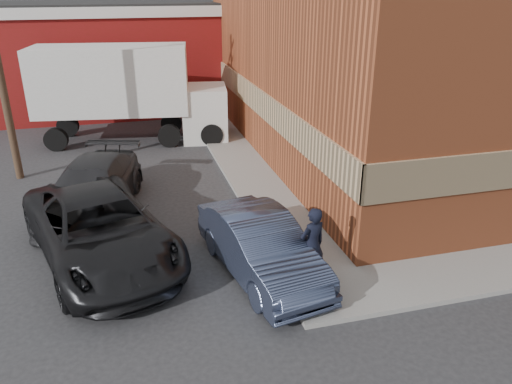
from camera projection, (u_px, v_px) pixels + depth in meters
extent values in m
plane|color=#28282B|center=(299.00, 280.00, 11.92)|extent=(90.00, 90.00, 0.00)
cube|color=#AA4F2B|center=(425.00, 37.00, 20.22)|extent=(14.00, 18.00, 9.00)
cube|color=tan|center=(258.00, 101.00, 19.38)|extent=(0.08, 18.16, 1.00)
cube|color=gray|center=(237.00, 157.00, 20.05)|extent=(1.80, 18.00, 0.12)
cube|color=maroon|center=(74.00, 62.00, 27.28)|extent=(16.00, 8.00, 5.00)
cube|color=silver|center=(66.00, 9.00, 26.21)|extent=(16.30, 8.30, 0.50)
cube|color=black|center=(65.00, 3.00, 26.09)|extent=(16.00, 8.00, 0.10)
imported|color=black|center=(312.00, 245.00, 11.34)|extent=(0.78, 0.63, 1.85)
imported|color=#333C56|center=(261.00, 246.00, 11.88)|extent=(2.40, 4.80, 1.51)
imported|color=black|center=(100.00, 229.00, 12.48)|extent=(4.51, 6.74, 1.72)
imported|color=#28282B|center=(92.00, 188.00, 15.18)|extent=(3.61, 5.75, 1.55)
cube|color=white|center=(111.00, 80.00, 21.21)|extent=(6.71, 3.49, 2.77)
cube|color=#1D631A|center=(108.00, 96.00, 20.19)|extent=(6.12, 0.94, 0.85)
cube|color=white|center=(210.00, 113.00, 22.25)|extent=(2.25, 2.61, 2.35)
cylinder|color=black|center=(56.00, 140.00, 20.86)|extent=(1.00, 0.46, 0.96)
cylinder|color=black|center=(68.00, 126.00, 22.81)|extent=(1.00, 0.46, 0.96)
cylinder|color=black|center=(169.00, 136.00, 21.35)|extent=(1.00, 0.46, 0.96)
cylinder|color=black|center=(171.00, 123.00, 23.30)|extent=(1.00, 0.46, 0.96)
cylinder|color=black|center=(212.00, 134.00, 21.54)|extent=(1.00, 0.46, 0.96)
cylinder|color=black|center=(210.00, 122.00, 23.50)|extent=(1.00, 0.46, 0.96)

